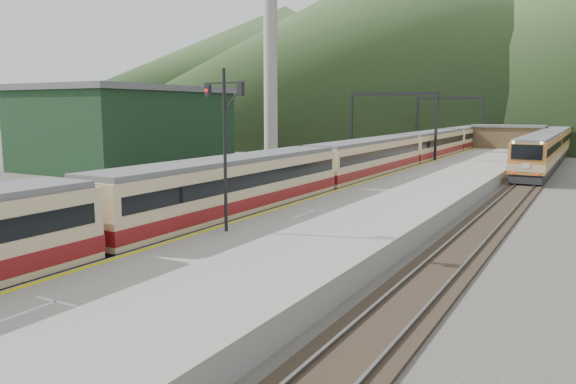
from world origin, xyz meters
The scene contains 16 objects.
track_main centered at (0.00, 40.00, 0.07)m, with size 2.60×200.00×0.23m.
track_far centered at (-5.00, 40.00, 0.07)m, with size 2.60×200.00×0.23m.
track_second centered at (11.50, 40.00, 0.07)m, with size 2.60×200.00×0.23m.
platform centered at (5.60, 38.00, 0.50)m, with size 8.00×100.00×1.00m, color gray.
gantry_near centered at (-2.85, 55.00, 5.59)m, with size 9.55×0.25×8.00m.
gantry_far centered at (-2.85, 80.00, 5.59)m, with size 9.55×0.25×8.00m.
warehouse centered at (-28.00, 42.00, 4.32)m, with size 14.50×20.50×8.60m.
smokestack centered at (-22.00, 62.00, 15.00)m, with size 1.80×1.80×30.00m, color #9E998E.
station_shed centered at (5.60, 78.00, 2.57)m, with size 9.40×4.40×3.10m.
hill_a centered at (-40.00, 190.00, 30.00)m, with size 180.00×180.00×60.00m, color #314C28.
hill_d centered at (-120.00, 240.00, 27.50)m, with size 200.00×200.00×55.00m, color #314C28.
main_train centered at (0.00, 40.94, 1.97)m, with size 2.85×97.88×3.48m.
second_train centered at (11.50, 74.81, 1.97)m, with size 2.85×58.42×3.47m.
signal_mast centered at (2.68, 16.84, 5.21)m, with size 2.20×0.39×6.91m.
short_signal_b centered at (-3.57, 31.08, 1.46)m, with size 0.25×0.21×2.27m.
short_signal_c centered at (-7.32, 13.26, 1.46)m, with size 0.26×0.23×2.27m.
Camera 1 is at (16.55, -2.61, 6.23)m, focal length 35.00 mm.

